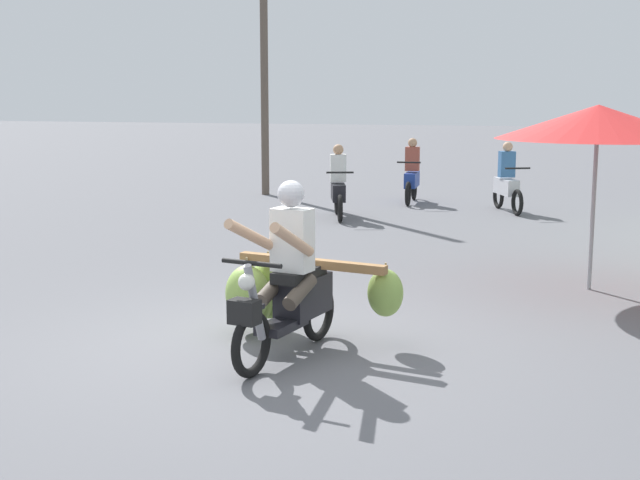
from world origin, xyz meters
TOP-DOWN VIEW (x-y plane):
  - ground_plane at (0.00, 0.00)m, footprint 120.00×120.00m
  - motorbike_main_loaded at (0.15, 0.20)m, footprint 1.78×1.97m
  - motorbike_distant_ahead_left at (1.42, 10.20)m, footprint 0.81×1.51m
  - motorbike_distant_ahead_right at (-1.58, 8.35)m, footprint 0.70×1.56m
  - motorbike_distant_far_ahead at (-0.68, 11.09)m, footprint 0.50×1.62m
  - market_umbrella_near_shop at (2.95, 3.39)m, footprint 2.38×2.38m
  - utility_pole at (-4.27, 11.57)m, footprint 0.18×0.18m

SIDE VIEW (x-z plane):
  - ground_plane at x=0.00m, z-range 0.00..0.00m
  - motorbike_main_loaded at x=0.15m, z-range -0.26..1.32m
  - motorbike_distant_ahead_left at x=1.42m, z-range -0.13..1.27m
  - motorbike_distant_ahead_right at x=-1.58m, z-range -0.13..1.27m
  - motorbike_distant_far_ahead at x=-0.68m, z-range -0.13..1.27m
  - market_umbrella_near_shop at x=2.95m, z-range 0.90..3.10m
  - utility_pole at x=-4.27m, z-range 0.00..6.63m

